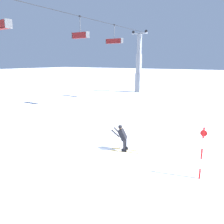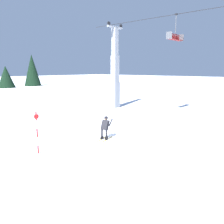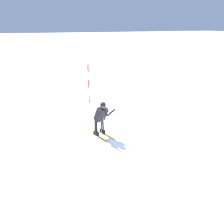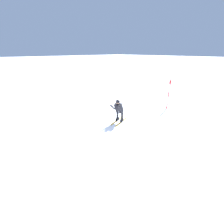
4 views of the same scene
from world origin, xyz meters
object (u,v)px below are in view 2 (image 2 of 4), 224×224
Objects in this scene: chairlift_seat_nearest at (175,37)px; lift_tower_near at (115,74)px; skier_carving_main at (105,126)px; trail_marker_pole at (37,131)px.

lift_tower_near is at bearing 180.00° from chairlift_seat_nearest.
skier_carving_main is at bearing -87.09° from chairlift_seat_nearest.
chairlift_seat_nearest is at bearing 88.48° from trail_marker_pole.
lift_tower_near reaches higher than trail_marker_pole.
trail_marker_pole is at bearing -91.52° from chairlift_seat_nearest.
lift_tower_near reaches higher than chairlift_seat_nearest.
skier_carving_main is at bearing -52.04° from lift_tower_near.
trail_marker_pole is (-0.90, -4.41, 0.37)m from skier_carving_main.
skier_carving_main is 4.52m from trail_marker_pole.
trail_marker_pole is at bearing -101.51° from skier_carving_main.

